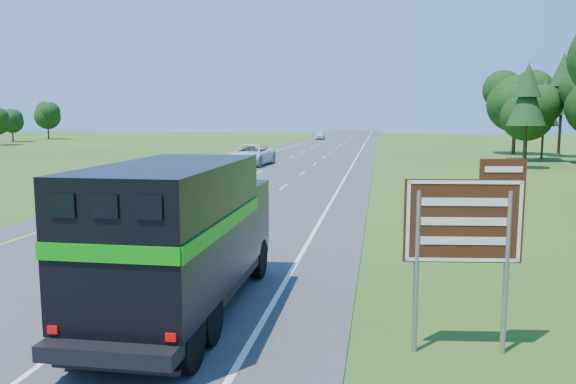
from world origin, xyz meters
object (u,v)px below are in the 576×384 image
at_px(horse_truck, 182,234).
at_px(exit_sign, 465,229).
at_px(far_car, 320,136).
at_px(white_suv, 251,155).

xyz_separation_m(horse_truck, exit_sign, (6.14, -1.06, 0.54)).
height_order(horse_truck, far_car, horse_truck).
distance_m(horse_truck, exit_sign, 6.25).
relative_size(horse_truck, far_car, 1.87).
height_order(horse_truck, white_suv, horse_truck).
relative_size(horse_truck, white_suv, 1.15).
distance_m(horse_truck, white_suv, 40.38).
xyz_separation_m(horse_truck, far_car, (-7.37, 99.55, -1.19)).
bearing_deg(horse_truck, white_suv, 100.48).
bearing_deg(white_suv, horse_truck, -74.29).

